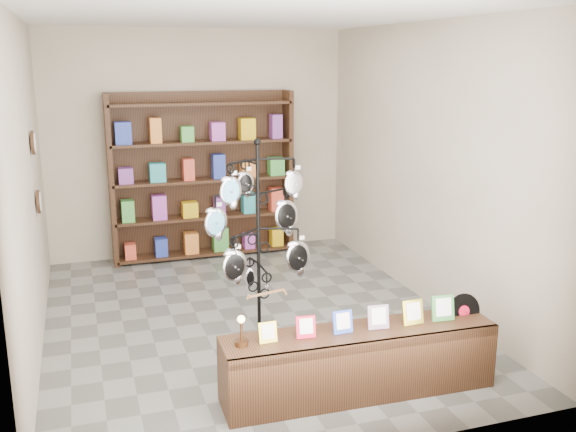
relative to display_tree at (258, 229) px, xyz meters
name	(u,v)px	position (x,y,z in m)	size (l,w,h in m)	color
ground	(248,317)	(0.06, 0.64, -1.12)	(5.00, 5.00, 0.00)	slate
room_envelope	(245,139)	(0.06, 0.64, 0.73)	(5.00, 5.00, 5.00)	#BEAF99
display_tree	(258,229)	(0.00, 0.00, 0.00)	(0.99, 0.93, 1.94)	black
front_shelf	(359,362)	(0.51, -1.13, -0.85)	(2.21, 0.52, 0.78)	black
back_shelving	(203,181)	(0.06, 2.94, -0.09)	(2.42, 0.36, 2.20)	black
wall_clocks	(36,173)	(-1.91, 1.44, 0.38)	(0.03, 0.24, 0.84)	black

